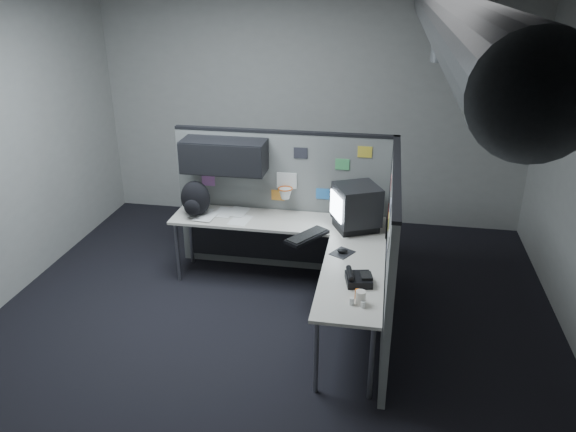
% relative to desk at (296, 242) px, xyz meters
% --- Properties ---
extents(room, '(5.62, 5.62, 3.22)m').
position_rel_desk_xyz_m(room, '(0.41, -0.70, 1.48)').
color(room, black).
rests_on(room, ground).
extents(partition_back, '(2.44, 0.42, 1.63)m').
position_rel_desk_xyz_m(partition_back, '(-0.40, 0.53, 0.38)').
color(partition_back, slate).
rests_on(partition_back, ground).
extents(partition_right, '(0.07, 2.23, 1.63)m').
position_rel_desk_xyz_m(partition_right, '(0.95, -0.49, 0.21)').
color(partition_right, slate).
rests_on(partition_right, ground).
extents(desk, '(2.31, 2.11, 0.73)m').
position_rel_desk_xyz_m(desk, '(0.00, 0.00, 0.00)').
color(desk, beige).
rests_on(desk, ground).
extents(monitor, '(0.55, 0.55, 0.47)m').
position_rel_desk_xyz_m(monitor, '(0.59, 0.19, 0.36)').
color(monitor, black).
rests_on(monitor, desk).
extents(keyboard, '(0.42, 0.51, 0.04)m').
position_rel_desk_xyz_m(keyboard, '(0.13, -0.11, 0.14)').
color(keyboard, black).
rests_on(keyboard, desk).
extents(mouse, '(0.25, 0.27, 0.05)m').
position_rel_desk_xyz_m(mouse, '(0.51, -0.38, 0.13)').
color(mouse, black).
rests_on(mouse, desk).
extents(phone, '(0.26, 0.27, 0.11)m').
position_rel_desk_xyz_m(phone, '(0.69, -0.91, 0.16)').
color(phone, black).
rests_on(phone, desk).
extents(bottles, '(0.13, 0.17, 0.08)m').
position_rel_desk_xyz_m(bottles, '(0.71, -1.22, 0.15)').
color(bottles, silver).
rests_on(bottles, desk).
extents(cup, '(0.11, 0.11, 0.11)m').
position_rel_desk_xyz_m(cup, '(0.73, -1.24, 0.17)').
color(cup, white).
rests_on(cup, desk).
extents(papers, '(0.70, 0.51, 0.01)m').
position_rel_desk_xyz_m(papers, '(-0.87, 0.29, 0.12)').
color(papers, white).
rests_on(papers, desk).
extents(backpack, '(0.38, 0.37, 0.40)m').
position_rel_desk_xyz_m(backpack, '(-1.14, 0.23, 0.31)').
color(backpack, black).
rests_on(backpack, desk).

